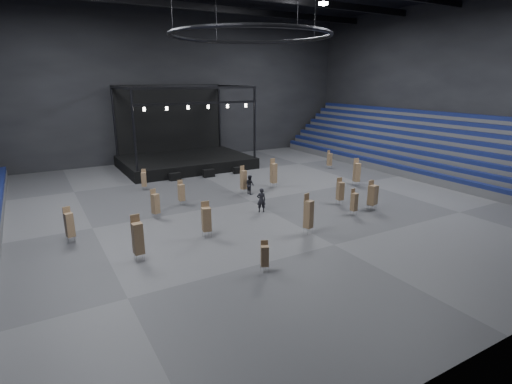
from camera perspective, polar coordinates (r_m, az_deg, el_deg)
floor at (r=33.39m, az=-0.73°, el=-1.34°), size 50.00×50.00×0.00m
wall_back at (r=51.26m, az=-12.72°, el=14.52°), size 50.00×0.20×18.00m
wall_right at (r=49.21m, az=26.31°, el=13.27°), size 0.20×42.00×18.00m
bleachers_right at (r=48.21m, az=23.87°, el=4.79°), size 7.20×40.00×6.40m
stage at (r=47.49m, az=-10.41°, el=5.39°), size 14.00×10.00×9.20m
truss_ring at (r=32.04m, az=-0.81°, el=21.46°), size 12.30×12.30×5.15m
flight_case_left at (r=41.06m, az=-11.50°, el=2.17°), size 1.17×0.63×0.76m
flight_case_mid at (r=41.90m, az=-6.77°, el=2.69°), size 1.22×0.65×0.80m
flight_case_right at (r=43.26m, az=-2.59°, el=3.12°), size 1.03×0.53×0.68m
chair_stack_0 at (r=32.05m, az=16.22°, el=-0.36°), size 0.71×0.71×2.38m
chair_stack_1 at (r=27.38m, az=-25.12°, el=-4.18°), size 0.56×0.56×2.31m
chair_stack_2 at (r=21.27m, az=1.25°, el=-9.02°), size 0.54×0.54×1.72m
chair_stack_3 at (r=26.36m, az=7.50°, el=-3.06°), size 0.63×0.63×2.73m
chair_stack_4 at (r=23.23m, az=-16.55°, el=-6.24°), size 0.57×0.57×2.70m
chair_stack_5 at (r=25.75m, az=-7.11°, el=-3.79°), size 0.64×0.64×2.38m
chair_stack_6 at (r=32.95m, az=11.93°, el=0.21°), size 0.56×0.56×2.23m
chair_stack_7 at (r=30.68m, az=13.84°, el=-1.32°), size 0.45×0.45×2.02m
chair_stack_8 at (r=37.44m, az=2.52°, el=2.77°), size 0.53×0.53×2.73m
chair_stack_9 at (r=32.70m, az=-10.63°, el=-0.00°), size 0.47×0.47×2.06m
chair_stack_10 at (r=35.51m, az=-1.80°, el=1.82°), size 0.52×0.52×2.48m
chair_stack_11 at (r=32.33m, az=16.40°, el=-0.30°), size 0.64×0.64×2.30m
chair_stack_12 at (r=29.96m, az=-14.20°, el=-1.55°), size 0.61×0.61×2.21m
chair_stack_13 at (r=37.96m, az=-15.72°, el=1.79°), size 0.55×0.55×1.95m
chair_stack_14 at (r=39.11m, az=14.19°, el=2.82°), size 0.63×0.63×2.64m
chair_stack_15 at (r=46.15m, az=10.46°, el=4.64°), size 0.49×0.49×2.09m
man_center at (r=30.52m, az=0.76°, el=-1.16°), size 0.80×0.66×1.89m
crew_member at (r=35.33m, az=-0.88°, el=1.08°), size 0.71×0.88×1.72m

